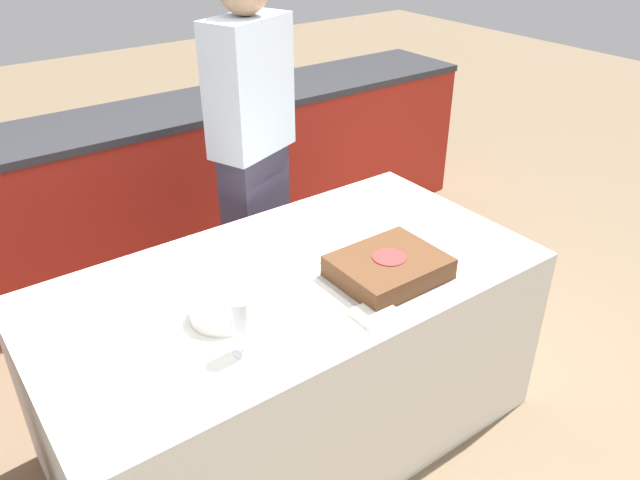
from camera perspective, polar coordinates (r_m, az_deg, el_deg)
The scene contains 9 objects.
ground_plane at distance 2.73m, azimuth -2.47°, elevation -16.76°, with size 14.00×14.00×0.00m, color #7A664C.
back_counter at distance 3.62m, azimuth -16.53°, elevation 3.78°, with size 4.40×0.58×0.92m.
dining_table at distance 2.46m, azimuth -2.66°, elevation -10.69°, with size 1.82×0.95×0.76m.
cake at distance 2.21m, azimuth 6.27°, elevation -2.54°, with size 0.41×0.34×0.09m.
plate_stack at distance 2.04m, azimuth -8.93°, elevation -6.40°, with size 0.21×0.21×0.06m.
wine_glass at distance 1.84m, azimuth -7.27°, elevation -7.15°, with size 0.07×0.07×0.19m.
side_plate_near_cake at distance 2.39m, azimuth -0.09°, elevation -0.75°, with size 0.22×0.22×0.00m.
utensil_pile at distance 2.04m, azimuth 5.04°, elevation -6.68°, with size 0.14×0.11×0.02m.
person_cutting_cake at distance 2.83m, azimuth -6.11°, elevation 7.15°, with size 0.43×0.33×1.72m.
Camera 1 is at (-1.01, -1.57, 1.98)m, focal length 35.00 mm.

